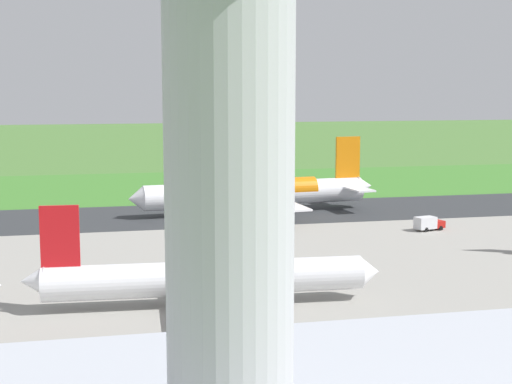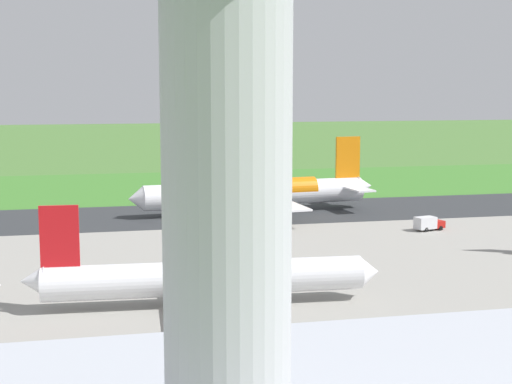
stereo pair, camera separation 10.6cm
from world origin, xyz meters
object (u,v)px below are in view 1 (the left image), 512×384
(airliner_main, at_px, (258,193))
(no_stopping_sign, at_px, (176,184))
(airliner_parked_mid, at_px, (204,278))
(traffic_cone_orange, at_px, (147,187))
(service_truck_baggage, at_px, (428,223))

(airliner_main, height_order, no_stopping_sign, airliner_main)
(airliner_parked_mid, xyz_separation_m, no_stopping_sign, (-8.90, -107.49, -2.05))
(airliner_parked_mid, xyz_separation_m, traffic_cone_orange, (-1.48, -110.90, -3.24))
(service_truck_baggage, bearing_deg, traffic_cone_orange, -56.82)
(airliner_parked_mid, xyz_separation_m, service_truck_baggage, (-48.16, -39.51, -2.11))
(service_truck_baggage, height_order, traffic_cone_orange, service_truck_baggage)
(airliner_main, height_order, traffic_cone_orange, airliner_main)
(service_truck_baggage, distance_m, traffic_cone_orange, 85.31)
(airliner_main, relative_size, no_stopping_sign, 22.01)
(airliner_main, height_order, airliner_parked_mid, airliner_main)
(airliner_main, bearing_deg, service_truck_baggage, 135.14)
(no_stopping_sign, height_order, traffic_cone_orange, no_stopping_sign)
(service_truck_baggage, bearing_deg, no_stopping_sign, -59.99)
(airliner_parked_mid, bearing_deg, traffic_cone_orange, -90.76)
(airliner_main, relative_size, service_truck_baggage, 8.77)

